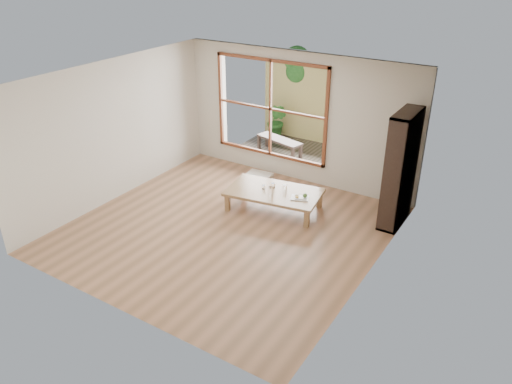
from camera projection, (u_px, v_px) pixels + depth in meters
ground at (228, 229)px, 8.57m from camera, size 5.00×5.00×0.00m
low_table at (274, 193)px, 9.07m from camera, size 1.81×1.19×0.37m
floor_cushion at (258, 177)px, 10.37m from camera, size 0.56×0.56×0.07m
bookshelf at (400, 169)px, 8.36m from camera, size 0.32×0.90×2.00m
glass_tall at (271, 191)px, 8.87m from camera, size 0.09×0.09×0.16m
glass_mid at (285, 188)px, 9.03m from camera, size 0.08×0.08×0.11m
glass_short at (273, 185)px, 9.15m from camera, size 0.07×0.07×0.09m
glass_small at (264, 187)px, 9.11m from camera, size 0.06×0.06×0.07m
food_tray at (301, 197)px, 8.78m from camera, size 0.37×0.32×0.10m
deck at (295, 155)px, 11.55m from camera, size 2.80×2.00×0.05m
garden_bench at (279, 141)px, 11.40m from camera, size 1.20×0.61×0.37m
bamboo_fence at (316, 106)px, 11.90m from camera, size 2.80×0.06×1.80m
shrub_right at (349, 132)px, 11.44m from camera, size 1.00×0.91×0.97m
shrub_left at (277, 121)px, 12.22m from camera, size 0.55×0.47×0.91m
garden_tree at (298, 70)px, 12.12m from camera, size 1.04×0.85×2.22m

